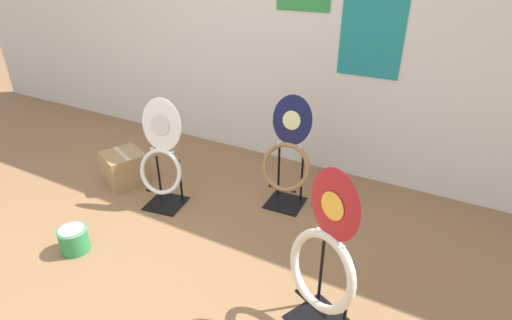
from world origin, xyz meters
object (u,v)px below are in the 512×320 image
at_px(toilet_seat_display_white_plain, 162,156).
at_px(storage_box, 124,168).
at_px(toilet_seat_display_crimson_swirl, 324,262).
at_px(toilet_seat_display_navy_moon, 288,157).
at_px(paint_can, 74,239).

height_order(toilet_seat_display_white_plain, storage_box, toilet_seat_display_white_plain).
bearing_deg(toilet_seat_display_white_plain, storage_box, 170.46).
distance_m(toilet_seat_display_crimson_swirl, storage_box, 2.12).
bearing_deg(storage_box, toilet_seat_display_navy_moon, 15.23).
bearing_deg(paint_can, toilet_seat_display_white_plain, 77.14).
height_order(toilet_seat_display_navy_moon, toilet_seat_display_white_plain, toilet_seat_display_navy_moon).
xyz_separation_m(toilet_seat_display_navy_moon, paint_can, (-1.00, -1.20, -0.32)).
height_order(toilet_seat_display_crimson_swirl, toilet_seat_display_navy_moon, toilet_seat_display_crimson_swirl).
bearing_deg(toilet_seat_display_navy_moon, toilet_seat_display_crimson_swirl, -56.54).
relative_size(toilet_seat_display_crimson_swirl, toilet_seat_display_navy_moon, 1.07).
distance_m(toilet_seat_display_navy_moon, toilet_seat_display_white_plain, 0.95).
bearing_deg(paint_can, toilet_seat_display_crimson_swirl, 7.74).
bearing_deg(toilet_seat_display_crimson_swirl, paint_can, -172.26).
height_order(toilet_seat_display_crimson_swirl, storage_box, toilet_seat_display_crimson_swirl).
relative_size(toilet_seat_display_white_plain, storage_box, 2.04).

